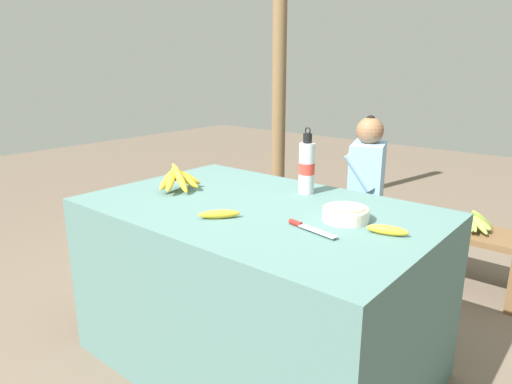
% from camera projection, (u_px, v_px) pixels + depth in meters
% --- Properties ---
extents(ground_plane, '(12.00, 12.00, 0.00)m').
position_uv_depth(ground_plane, '(257.00, 359.00, 2.10)').
color(ground_plane, brown).
extents(market_counter, '(1.45, 0.94, 0.74)m').
position_uv_depth(market_counter, '(257.00, 286.00, 2.00)').
color(market_counter, '#4C706B').
rests_on(market_counter, ground_plane).
extents(banana_bunch_ripe, '(0.17, 0.26, 0.14)m').
position_uv_depth(banana_bunch_ripe, '(178.00, 178.00, 2.11)').
color(banana_bunch_ripe, '#4C381E').
rests_on(banana_bunch_ripe, market_counter).
extents(serving_bowl, '(0.18, 0.18, 0.05)m').
position_uv_depth(serving_bowl, '(346.00, 213.00, 1.71)').
color(serving_bowl, silver).
rests_on(serving_bowl, market_counter).
extents(water_bottle, '(0.07, 0.07, 0.30)m').
position_uv_depth(water_bottle, '(307.00, 167.00, 2.05)').
color(water_bottle, silver).
rests_on(water_bottle, market_counter).
extents(loose_banana_front, '(0.13, 0.14, 0.03)m').
position_uv_depth(loose_banana_front, '(219.00, 214.00, 1.74)').
color(loose_banana_front, gold).
rests_on(loose_banana_front, market_counter).
extents(loose_banana_side, '(0.15, 0.07, 0.03)m').
position_uv_depth(loose_banana_side, '(387.00, 230.00, 1.57)').
color(loose_banana_side, gold).
rests_on(loose_banana_side, market_counter).
extents(knife, '(0.22, 0.06, 0.02)m').
position_uv_depth(knife, '(305.00, 227.00, 1.63)').
color(knife, '#BCBCC1').
rests_on(knife, market_counter).
extents(wooden_bench, '(1.71, 0.32, 0.38)m').
position_uv_depth(wooden_bench, '(393.00, 222.00, 2.95)').
color(wooden_bench, brown).
rests_on(wooden_bench, ground_plane).
extents(seated_vendor, '(0.47, 0.43, 1.00)m').
position_uv_depth(seated_vendor, '(359.00, 181.00, 3.00)').
color(seated_vendor, '#564C60').
rests_on(seated_vendor, ground_plane).
extents(banana_bunch_green, '(0.15, 0.25, 0.13)m').
position_uv_depth(banana_bunch_green, '(477.00, 222.00, 2.62)').
color(banana_bunch_green, '#4C381E').
rests_on(banana_bunch_green, wooden_bench).
extents(support_post_near, '(0.12, 0.12, 2.69)m').
position_uv_depth(support_post_near, '(279.00, 60.00, 3.78)').
color(support_post_near, brown).
rests_on(support_post_near, ground_plane).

